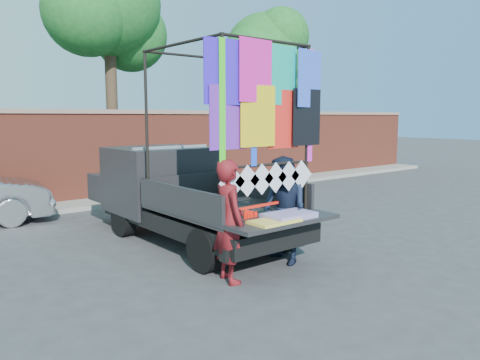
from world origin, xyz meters
TOP-DOWN VIEW (x-y plane):
  - ground at (0.00, 0.00)m, footprint 90.00×90.00m
  - brick_wall at (0.00, 7.00)m, footprint 30.00×0.45m
  - curb at (0.00, 6.30)m, footprint 30.00×1.20m
  - tree_mid at (1.02, 8.12)m, footprint 4.20×3.30m
  - tree_right at (7.52, 8.12)m, footprint 4.20×3.30m
  - pickup_truck at (-0.47, 2.07)m, footprint 2.25×5.64m
  - woman at (-1.24, -0.71)m, footprint 0.56×0.74m
  - man at (-0.02, -0.59)m, footprint 0.74×0.91m
  - streamer_bundle at (-0.73, -0.66)m, footprint 0.88×0.09m

SIDE VIEW (x-z plane):
  - ground at x=0.00m, z-range 0.00..0.00m
  - curb at x=0.00m, z-range 0.00..0.12m
  - streamer_bundle at x=-0.73m, z-range 0.56..1.17m
  - man at x=-0.02m, z-range 0.00..1.77m
  - pickup_truck at x=-0.47m, z-range -0.88..2.67m
  - woman at x=-1.24m, z-range 0.00..1.81m
  - brick_wall at x=0.00m, z-range 0.02..2.63m
  - tree_right at x=7.52m, z-range 1.44..8.06m
  - tree_mid at x=1.02m, z-range 1.83..9.56m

